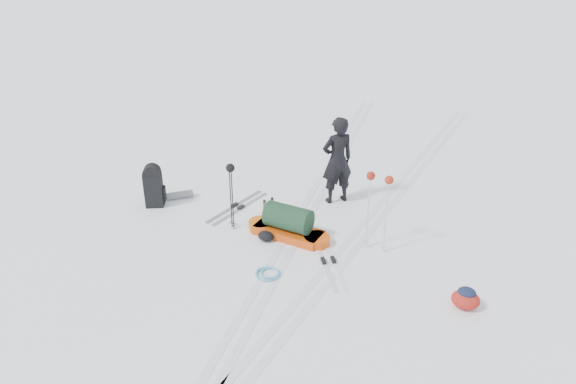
# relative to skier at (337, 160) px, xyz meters

# --- Properties ---
(ground) EXTENTS (200.00, 200.00, 0.00)m
(ground) POSITION_rel_skier_xyz_m (-0.35, -1.86, -0.96)
(ground) COLOR white
(ground) RESTS_ON ground
(ski_tracks) EXTENTS (3.38, 17.97, 0.01)m
(ski_tracks) POSITION_rel_skier_xyz_m (0.26, -0.99, -0.95)
(ski_tracks) COLOR silver
(ski_tracks) RESTS_ON ground
(skier) EXTENTS (0.82, 0.81, 1.91)m
(skier) POSITION_rel_skier_xyz_m (0.00, 0.00, 0.00)
(skier) COLOR black
(skier) RESTS_ON ground
(pulk_sled) EXTENTS (1.77, 0.73, 0.66)m
(pulk_sled) POSITION_rel_skier_xyz_m (-0.44, -1.75, -0.70)
(pulk_sled) COLOR #C1430B
(pulk_sled) RESTS_ON ground
(expedition_rucksack) EXTENTS (0.81, 0.93, 0.95)m
(expedition_rucksack) POSITION_rel_skier_xyz_m (-3.50, -1.52, -0.52)
(expedition_rucksack) COLOR black
(expedition_rucksack) RESTS_ON ground
(ski_poles_black) EXTENTS (0.18, 0.17, 1.39)m
(ski_poles_black) POSITION_rel_skier_xyz_m (-1.58, -1.84, 0.18)
(ski_poles_black) COLOR black
(ski_poles_black) RESTS_ON ground
(ski_poles_silver) EXTENTS (0.49, 0.21, 1.56)m
(ski_poles_silver) POSITION_rel_skier_xyz_m (1.23, -1.62, 0.34)
(ski_poles_silver) COLOR silver
(ski_poles_silver) RESTS_ON ground
(touring_skis_grey) EXTENTS (0.69, 1.76, 0.06)m
(touring_skis_grey) POSITION_rel_skier_xyz_m (-1.86, -1.05, -0.94)
(touring_skis_grey) COLOR #9B9DA3
(touring_skis_grey) RESTS_ON ground
(touring_skis_white) EXTENTS (1.16, 1.70, 0.07)m
(touring_skis_white) POSITION_rel_skier_xyz_m (0.55, -2.33, -0.94)
(touring_skis_white) COLOR silver
(touring_skis_white) RESTS_ON ground
(rope_coil) EXTENTS (0.55, 0.55, 0.05)m
(rope_coil) POSITION_rel_skier_xyz_m (-0.30, -3.07, -0.93)
(rope_coil) COLOR #4E99BF
(rope_coil) RESTS_ON ground
(small_daypack) EXTENTS (0.47, 0.37, 0.38)m
(small_daypack) POSITION_rel_skier_xyz_m (2.96, -2.80, -0.77)
(small_daypack) COLOR maroon
(small_daypack) RESTS_ON ground
(thermos_pair) EXTENTS (0.18, 0.28, 0.28)m
(thermos_pair) POSITION_rel_skier_xyz_m (-1.20, -0.93, -0.82)
(thermos_pair) COLOR #5B5E63
(thermos_pair) RESTS_ON ground
(stuff_sack) EXTENTS (0.38, 0.34, 0.20)m
(stuff_sack) POSITION_rel_skier_xyz_m (-0.78, -2.05, -0.86)
(stuff_sack) COLOR black
(stuff_sack) RESTS_ON ground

